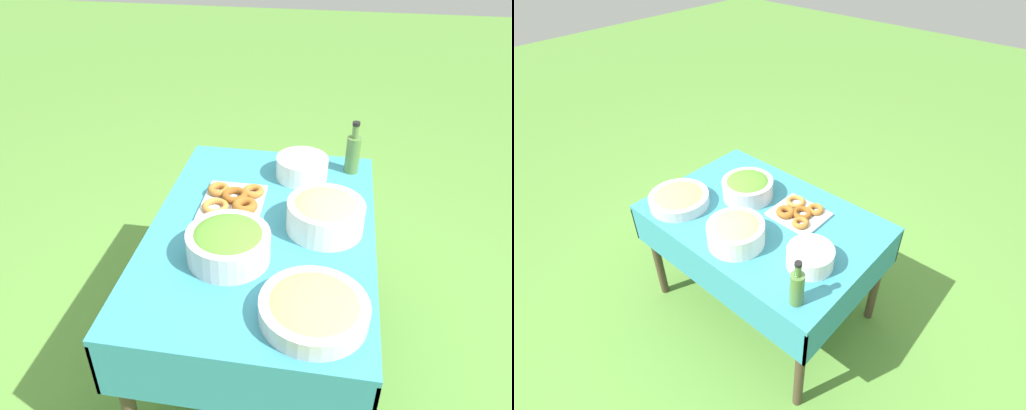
{
  "view_description": "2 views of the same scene",
  "coord_description": "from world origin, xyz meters",
  "views": [
    {
      "loc": [
        1.5,
        0.23,
        1.85
      ],
      "look_at": [
        0.02,
        -0.02,
        0.84
      ],
      "focal_mm": 35.0,
      "sensor_mm": 36.0,
      "label": 1
    },
    {
      "loc": [
        -1.13,
        1.22,
        2.11
      ],
      "look_at": [
        -0.06,
        0.0,
        0.84
      ],
      "focal_mm": 28.0,
      "sensor_mm": 36.0,
      "label": 2
    }
  ],
  "objects": [
    {
      "name": "pasta_bowl",
      "position": [
        -0.04,
        0.23,
        0.8
      ],
      "size": [
        0.29,
        0.29,
        0.14
      ],
      "color": "white",
      "rests_on": "picnic_table"
    },
    {
      "name": "picnic_table",
      "position": [
        0.0,
        0.0,
        0.63
      ],
      "size": [
        1.25,
        0.85,
        0.73
      ],
      "color": "teal",
      "rests_on": "ground_plane"
    },
    {
      "name": "olive_oil_bottle",
      "position": [
        -0.49,
        0.33,
        0.82
      ],
      "size": [
        0.06,
        0.06,
        0.24
      ],
      "color": "#4C7238",
      "rests_on": "picnic_table"
    },
    {
      "name": "bread_bowl",
      "position": [
        0.42,
        0.22,
        0.77
      ],
      "size": [
        0.33,
        0.33,
        0.08
      ],
      "color": "silver",
      "rests_on": "picnic_table"
    },
    {
      "name": "plate_stack",
      "position": [
        -0.41,
        0.11,
        0.78
      ],
      "size": [
        0.22,
        0.22,
        0.1
      ],
      "color": "white",
      "rests_on": "picnic_table"
    },
    {
      "name": "donut_platter",
      "position": [
        -0.14,
        -0.14,
        0.75
      ],
      "size": [
        0.29,
        0.27,
        0.05
      ],
      "color": "silver",
      "rests_on": "picnic_table"
    },
    {
      "name": "ground_plane",
      "position": [
        0.0,
        0.0,
        0.0
      ],
      "size": [
        14.0,
        14.0,
        0.0
      ],
      "primitive_type": "plane",
      "color": "#568C38"
    },
    {
      "name": "salad_bowl",
      "position": [
        0.19,
        -0.09,
        0.8
      ],
      "size": [
        0.29,
        0.29,
        0.13
      ],
      "color": "silver",
      "rests_on": "picnic_table"
    }
  ]
}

